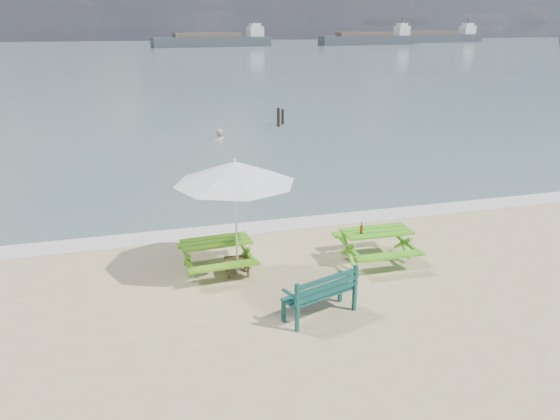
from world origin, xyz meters
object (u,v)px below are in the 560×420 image
object	(u,v)px
park_bench	(319,302)
beer_bottle	(361,230)
patio_umbrella	(235,172)
swimmer	(219,148)
picnic_table_right	(376,246)
side_table	(237,267)
picnic_table_left	(217,256)

from	to	relation	value
park_bench	beer_bottle	world-z (taller)	beer_bottle
patio_umbrella	swimmer	distance (m)	14.71
picnic_table_right	side_table	distance (m)	3.16
picnic_table_right	patio_umbrella	xyz separation A→B (m)	(-3.15, 0.17, 1.90)
park_bench	side_table	world-z (taller)	park_bench
picnic_table_right	side_table	size ratio (longest dim) A/B	3.20
patio_umbrella	beer_bottle	bearing A→B (deg)	-5.13
picnic_table_right	picnic_table_left	bearing A→B (deg)	172.61
picnic_table_right	swimmer	xyz separation A→B (m)	(-1.05, 14.47, -0.79)
beer_bottle	swimmer	xyz separation A→B (m)	(-0.64, 14.55, -1.26)
picnic_table_right	park_bench	distance (m)	2.85
park_bench	side_table	xyz separation A→B (m)	(-1.09, 2.14, -0.10)
side_table	swimmer	bearing A→B (deg)	81.67
picnic_table_left	side_table	xyz separation A→B (m)	(0.39, -0.29, -0.17)
park_bench	side_table	distance (m)	2.40
side_table	swimmer	world-z (taller)	swimmer
picnic_table_right	beer_bottle	distance (m)	0.63
picnic_table_left	beer_bottle	world-z (taller)	beer_bottle
picnic_table_left	patio_umbrella	xyz separation A→B (m)	(0.39, -0.29, 1.92)
swimmer	beer_bottle	bearing A→B (deg)	-87.48
picnic_table_right	side_table	bearing A→B (deg)	176.92
side_table	picnic_table_right	bearing A→B (deg)	-3.08
beer_bottle	patio_umbrella	bearing A→B (deg)	174.87
picnic_table_right	patio_umbrella	size ratio (longest dim) A/B	0.64
picnic_table_left	beer_bottle	distance (m)	3.21
picnic_table_left	beer_bottle	bearing A→B (deg)	-9.71
side_table	beer_bottle	distance (m)	2.82
picnic_table_left	side_table	size ratio (longest dim) A/B	3.17
picnic_table_right	park_bench	xyz separation A→B (m)	(-2.05, -1.97, -0.08)
side_table	picnic_table_left	bearing A→B (deg)	143.37
picnic_table_right	patio_umbrella	world-z (taller)	patio_umbrella
side_table	swimmer	xyz separation A→B (m)	(2.09, 14.31, -0.61)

